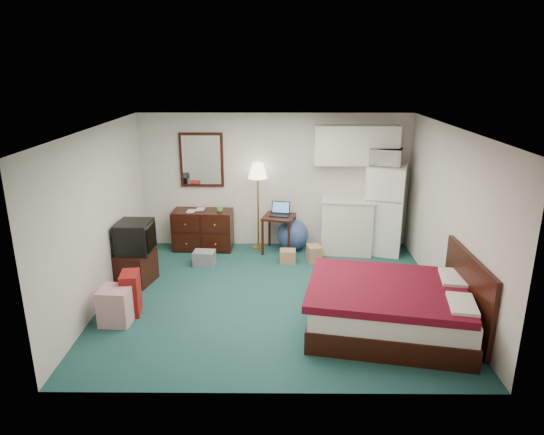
{
  "coord_description": "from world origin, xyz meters",
  "views": [
    {
      "loc": [
        0.02,
        -6.57,
        3.31
      ],
      "look_at": [
        -0.04,
        0.17,
        1.19
      ],
      "focal_mm": 32.0,
      "sensor_mm": 36.0,
      "label": 1
    }
  ],
  "objects_px": {
    "dresser": "(203,230)",
    "tv_stand": "(135,267)",
    "suitcase": "(131,293)",
    "desk": "(279,234)",
    "fridge": "(384,210)",
    "kitchen_counter": "(347,225)",
    "bed": "(389,309)",
    "floor_lamp": "(258,206)"
  },
  "relations": [
    {
      "from": "tv_stand",
      "to": "dresser",
      "type": "bearing_deg",
      "value": 73.84
    },
    {
      "from": "floor_lamp",
      "to": "suitcase",
      "type": "bearing_deg",
      "value": -123.01
    },
    {
      "from": "fridge",
      "to": "dresser",
      "type": "bearing_deg",
      "value": -164.35
    },
    {
      "from": "kitchen_counter",
      "to": "suitcase",
      "type": "height_order",
      "value": "kitchen_counter"
    },
    {
      "from": "kitchen_counter",
      "to": "dresser",
      "type": "bearing_deg",
      "value": -174.73
    },
    {
      "from": "floor_lamp",
      "to": "kitchen_counter",
      "type": "xyz_separation_m",
      "value": [
        1.64,
        -0.14,
        -0.32
      ]
    },
    {
      "from": "suitcase",
      "to": "desk",
      "type": "bearing_deg",
      "value": 41.88
    },
    {
      "from": "desk",
      "to": "dresser",
      "type": "bearing_deg",
      "value": -171.06
    },
    {
      "from": "tv_stand",
      "to": "fridge",
      "type": "bearing_deg",
      "value": 32.21
    },
    {
      "from": "desk",
      "to": "suitcase",
      "type": "height_order",
      "value": "desk"
    },
    {
      "from": "fridge",
      "to": "kitchen_counter",
      "type": "bearing_deg",
      "value": -165.21
    },
    {
      "from": "dresser",
      "to": "tv_stand",
      "type": "height_order",
      "value": "dresser"
    },
    {
      "from": "bed",
      "to": "desk",
      "type": "bearing_deg",
      "value": 127.43
    },
    {
      "from": "fridge",
      "to": "bed",
      "type": "height_order",
      "value": "fridge"
    },
    {
      "from": "fridge",
      "to": "suitcase",
      "type": "distance_m",
      "value": 4.68
    },
    {
      "from": "suitcase",
      "to": "bed",
      "type": "bearing_deg",
      "value": -14.56
    },
    {
      "from": "kitchen_counter",
      "to": "suitcase",
      "type": "xyz_separation_m",
      "value": [
        -3.31,
        -2.43,
        -0.19
      ]
    },
    {
      "from": "dresser",
      "to": "fridge",
      "type": "xyz_separation_m",
      "value": [
        3.33,
        -0.1,
        0.43
      ]
    },
    {
      "from": "dresser",
      "to": "desk",
      "type": "relative_size",
      "value": 1.58
    },
    {
      "from": "floor_lamp",
      "to": "fridge",
      "type": "relative_size",
      "value": 1.01
    },
    {
      "from": "dresser",
      "to": "kitchen_counter",
      "type": "relative_size",
      "value": 1.11
    },
    {
      "from": "bed",
      "to": "kitchen_counter",
      "type": "bearing_deg",
      "value": 104.0
    },
    {
      "from": "tv_stand",
      "to": "suitcase",
      "type": "height_order",
      "value": "suitcase"
    },
    {
      "from": "dresser",
      "to": "floor_lamp",
      "type": "bearing_deg",
      "value": 6.75
    },
    {
      "from": "fridge",
      "to": "bed",
      "type": "bearing_deg",
      "value": -82.83
    },
    {
      "from": "desk",
      "to": "suitcase",
      "type": "xyz_separation_m",
      "value": [
        -2.06,
        -2.38,
        -0.04
      ]
    },
    {
      "from": "floor_lamp",
      "to": "bed",
      "type": "relative_size",
      "value": 0.82
    },
    {
      "from": "fridge",
      "to": "bed",
      "type": "xyz_separation_m",
      "value": [
        -0.51,
        -2.85,
        -0.49
      ]
    },
    {
      "from": "desk",
      "to": "kitchen_counter",
      "type": "xyz_separation_m",
      "value": [
        1.25,
        0.06,
        0.15
      ]
    },
    {
      "from": "fridge",
      "to": "desk",
      "type": "bearing_deg",
      "value": -161.76
    },
    {
      "from": "kitchen_counter",
      "to": "fridge",
      "type": "distance_m",
      "value": 0.74
    },
    {
      "from": "dresser",
      "to": "kitchen_counter",
      "type": "distance_m",
      "value": 2.67
    },
    {
      "from": "dresser",
      "to": "desk",
      "type": "bearing_deg",
      "value": -2.35
    },
    {
      "from": "dresser",
      "to": "suitcase",
      "type": "xyz_separation_m",
      "value": [
        -0.64,
        -2.5,
        -0.07
      ]
    },
    {
      "from": "dresser",
      "to": "kitchen_counter",
      "type": "height_order",
      "value": "kitchen_counter"
    },
    {
      "from": "kitchen_counter",
      "to": "suitcase",
      "type": "relative_size",
      "value": 1.63
    },
    {
      "from": "suitcase",
      "to": "tv_stand",
      "type": "bearing_deg",
      "value": 95.09
    },
    {
      "from": "fridge",
      "to": "suitcase",
      "type": "bearing_deg",
      "value": -131.48
    },
    {
      "from": "floor_lamp",
      "to": "desk",
      "type": "height_order",
      "value": "floor_lamp"
    },
    {
      "from": "kitchen_counter",
      "to": "suitcase",
      "type": "bearing_deg",
      "value": -136.9
    },
    {
      "from": "desk",
      "to": "suitcase",
      "type": "bearing_deg",
      "value": -116.77
    },
    {
      "from": "dresser",
      "to": "tv_stand",
      "type": "relative_size",
      "value": 1.95
    }
  ]
}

